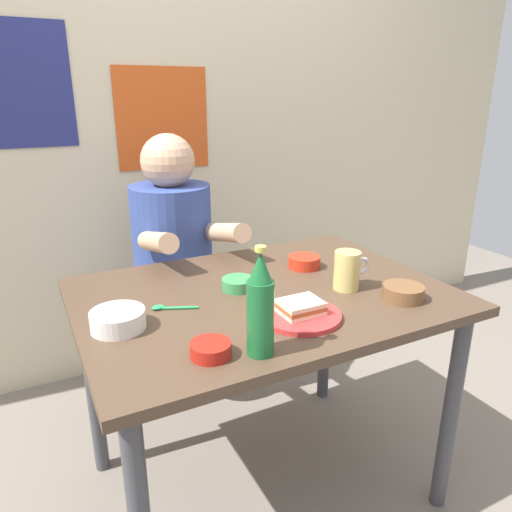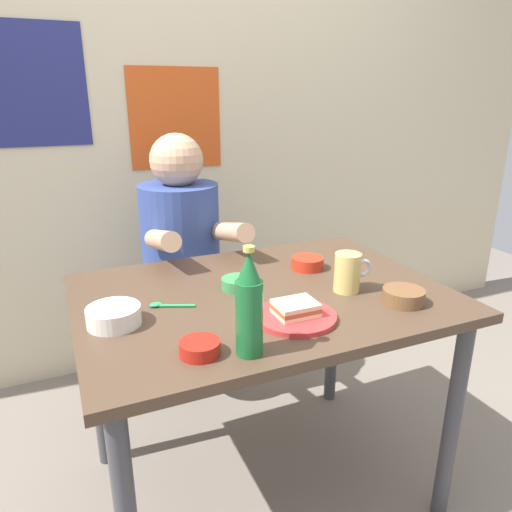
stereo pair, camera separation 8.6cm
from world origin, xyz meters
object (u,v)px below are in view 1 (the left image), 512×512
Objects in this scene: beer_bottle at (260,307)px; stool at (178,327)px; dining_table at (263,319)px; plate_orange at (300,315)px; sandwich at (301,307)px; sambal_bowl_red at (211,349)px; person_seated at (173,236)px; beer_mug at (348,270)px.

stool is at bearing 84.66° from beer_bottle.
plate_orange is (0.01, -0.20, 0.10)m from dining_table.
beer_bottle is (-0.18, -0.11, 0.09)m from sandwich.
dining_table is at bearing -82.12° from stool.
plate_orange reaches higher than stool.
sandwich is at bearing -83.64° from stool.
sambal_bowl_red is (-0.11, 0.04, -0.10)m from beer_bottle.
person_seated is 0.91m from sambal_bowl_red.
stool is 1.01m from sambal_bowl_red.
person_seated is 0.83m from sandwich.
person_seated is 0.94m from beer_bottle.
plate_orange reaches higher than dining_table.
beer_mug reaches higher than dining_table.
sandwich reaches higher than plate_orange.
dining_table is at bearing 91.57° from plate_orange.
person_seated is at bearing 96.45° from plate_orange.
beer_bottle is at bearing -95.40° from person_seated.
stool is at bearing 90.00° from person_seated.
beer_mug is at bearing -65.24° from person_seated.
sandwich reaches higher than dining_table.
person_seated reaches higher than stool.
person_seated is at bearing 96.45° from sandwich.
beer_mug is at bearing -21.26° from dining_table.
sambal_bowl_red is (-0.28, -0.27, 0.11)m from dining_table.
dining_table is 0.64m from person_seated.
sambal_bowl_red reaches higher than dining_table.
stool is at bearing 96.36° from plate_orange.
stool is 1.72× the size of beer_bottle.
stool is 4.09× the size of sandwich.
beer_bottle is at bearing -148.03° from plate_orange.
sambal_bowl_red is at bearing -102.34° from person_seated.
dining_table is at bearing -81.97° from person_seated.
plate_orange is 0.26m from beer_mug.
dining_table is 0.70m from stool.
sandwich is at bearing -83.55° from person_seated.
plate_orange is at bearing -155.35° from beer_mug.
dining_table reaches higher than stool.
person_seated is 2.75× the size of beer_bottle.
dining_table is at bearing 44.19° from sambal_bowl_red.
sambal_bowl_red is (-0.20, -0.89, -0.01)m from person_seated.
sambal_bowl_red is (-0.20, -0.90, 0.41)m from stool.
dining_table is 2.44× the size of stool.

